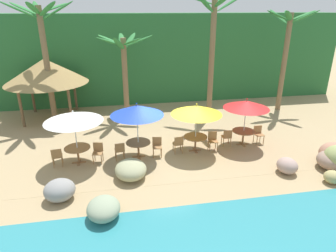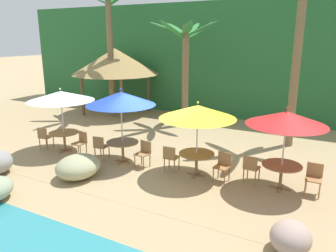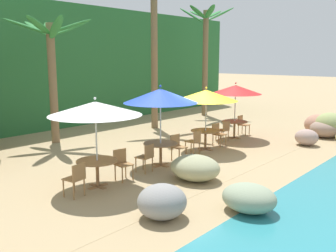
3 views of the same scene
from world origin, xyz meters
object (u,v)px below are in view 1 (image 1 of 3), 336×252
chair_blue_seaward (157,145)px  palm_tree_nearest (44,41)px  chair_yellow_inland (178,143)px  palm_tree_fourth (287,45)px  dining_table_blue (138,145)px  palm_tree_third (213,39)px  chair_blue_inland (120,150)px  chair_white_inland (57,156)px  dining_table_yellow (195,139)px  umbrella_red (246,104)px  chair_red_seaward (258,133)px  dining_table_red (243,133)px  palapa_hut (46,71)px  chair_red_inland (227,136)px  dining_table_white (78,150)px  umbrella_yellow (197,110)px  chair_yellow_seaward (213,139)px  umbrella_white (73,117)px  palm_tree_second (124,60)px  umbrella_blue (137,110)px  chair_white_seaward (98,151)px

chair_blue_seaward → palm_tree_nearest: palm_tree_nearest is taller
chair_yellow_inland → palm_tree_fourth: (7.90, 5.18, 3.69)m
dining_table_blue → palm_tree_third: (4.76, 4.65, 4.05)m
dining_table_blue → chair_blue_inland: bearing=-168.1°
chair_white_inland → dining_table_yellow: chair_white_inland is taller
chair_blue_inland → dining_table_yellow: (3.53, 0.33, 0.10)m
chair_blue_seaward → palm_tree_third: bearing=49.9°
umbrella_red → chair_red_seaward: (0.85, 0.11, -1.58)m
dining_table_red → palm_tree_fourth: palm_tree_fourth is taller
dining_table_blue → dining_table_yellow: bearing=3.3°
palapa_hut → chair_red_seaward: bearing=-27.4°
chair_red_seaward → chair_red_inland: bearing=-175.6°
dining_table_white → umbrella_yellow: size_ratio=0.46×
chair_yellow_seaward → palm_tree_fourth: palm_tree_fourth is taller
umbrella_red → palm_tree_nearest: bearing=152.9°
chair_white_inland → palm_tree_nearest: (-1.05, 5.68, 4.13)m
umbrella_white → dining_table_white: (-0.00, 0.00, -1.51)m
palm_tree_second → palm_tree_fourth: 10.03m
dining_table_red → palm_tree_fourth: size_ratio=0.17×
umbrella_yellow → palm_tree_nearest: 9.27m
dining_table_blue → chair_red_seaward: 6.06m
chair_yellow_inland → dining_table_red: size_ratio=0.79×
chair_white_inland → chair_blue_inland: bearing=2.6°
chair_red_seaward → chair_red_inland: (-1.70, -0.13, 0.00)m
chair_yellow_seaward → dining_table_red: size_ratio=0.79×
palm_tree_fourth → palm_tree_nearest: bearing=179.3°
chair_red_seaward → chair_red_inland: 1.71m
umbrella_blue → palm_tree_nearest: (-4.52, 5.38, 2.40)m
palm_tree_second → palm_tree_fourth: (10.00, -0.31, 0.70)m
palm_tree_fourth → dining_table_blue: bearing=-151.9°
dining_table_yellow → palapa_hut: (-7.50, 5.98, 2.28)m
chair_blue_seaward → chair_yellow_inland: (0.99, 0.02, 0.00)m
chair_white_inland → palapa_hut: size_ratio=0.18×
palm_tree_nearest → chair_red_inland: bearing=-29.5°
umbrella_white → chair_white_seaward: (0.85, -0.03, -1.61)m
umbrella_blue → dining_table_yellow: (2.69, 0.15, -1.63)m
umbrella_yellow → palapa_hut: size_ratio=0.49×
chair_blue_inland → chair_yellow_inland: size_ratio=1.00×
palm_tree_second → chair_red_seaward: bearing=-38.5°
dining_table_blue → umbrella_yellow: size_ratio=0.46×
dining_table_blue → palm_tree_fourth: size_ratio=0.17×
chair_yellow_inland → dining_table_yellow: bearing=8.4°
dining_table_blue → palm_tree_nearest: bearing=130.0°
dining_table_white → chair_red_seaward: size_ratio=1.26×
chair_red_seaward → palm_tree_third: size_ratio=0.12×
umbrella_white → umbrella_blue: bearing=2.0°
dining_table_yellow → palapa_hut: bearing=141.4°
umbrella_white → chair_blue_seaward: bearing=1.7°
palm_tree_fourth → palapa_hut: (-14.55, 0.93, -1.31)m
chair_blue_inland → palm_tree_nearest: 7.84m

